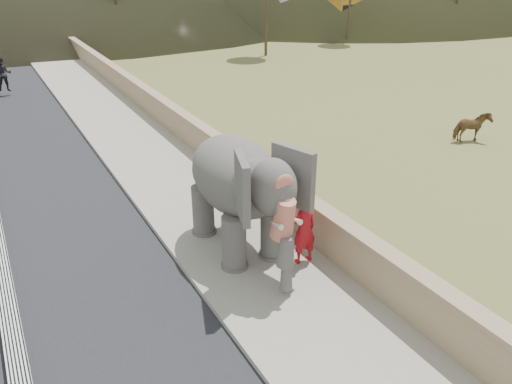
# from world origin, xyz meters

# --- Properties ---
(walkway) EXTENTS (3.00, 120.00, 0.15)m
(walkway) POSITION_xyz_m (0.00, 10.00, 0.07)
(walkway) COLOR #9E9687
(walkway) RESTS_ON ground
(parapet) EXTENTS (0.30, 120.00, 1.10)m
(parapet) POSITION_xyz_m (1.65, 10.00, 0.55)
(parapet) COLOR tan
(parapet) RESTS_ON ground
(cow) EXTENTS (1.44, 0.90, 1.13)m
(cow) POSITION_xyz_m (11.10, 7.61, 0.56)
(cow) COLOR brown
(cow) RESTS_ON ground
(distant_car) EXTENTS (4.44, 2.36, 1.44)m
(distant_car) POSITION_xyz_m (19.71, 34.66, 0.72)
(distant_car) COLOR silver
(distant_car) RESTS_ON ground
(bus_white) EXTENTS (11.26, 4.24, 3.10)m
(bus_white) POSITION_xyz_m (25.29, 35.55, 1.55)
(bus_white) COLOR silver
(bus_white) RESTS_ON ground
(bus_orange) EXTENTS (11.20, 3.66, 3.10)m
(bus_orange) POSITION_xyz_m (28.56, 33.14, 1.55)
(bus_orange) COLOR orange
(bus_orange) RESTS_ON ground
(elephant_and_man) EXTENTS (2.22, 3.83, 2.76)m
(elephant_and_man) POSITION_xyz_m (0.02, 5.10, 1.52)
(elephant_and_man) COLOR #615C58
(elephant_and_man) RESTS_ON ground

